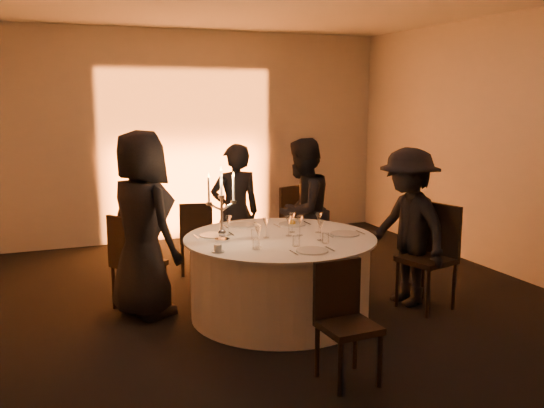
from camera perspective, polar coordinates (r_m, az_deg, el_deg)
name	(u,v)px	position (r m, az deg, el deg)	size (l,w,h in m)	color
floor	(280,315)	(5.90, 0.74, -10.42)	(7.00, 7.00, 0.00)	black
wall_back	(187,136)	(8.87, -8.03, 6.34)	(7.00, 7.00, 0.00)	beige
wall_right	(532,149)	(7.25, 23.29, 4.80)	(7.00, 7.00, 0.00)	beige
uplighter_fixture	(194,238)	(8.80, -7.32, -3.23)	(0.25, 0.12, 0.10)	black
banquet_table	(280,277)	(5.77, 0.75, -6.84)	(1.80, 1.80, 0.77)	black
chair_left	(132,257)	(6.04, -13.02, -4.90)	(0.57, 0.57, 0.94)	black
chair_back_left	(196,234)	(7.14, -7.18, -2.82)	(0.45, 0.45, 0.86)	black
chair_back_right	(286,220)	(7.45, 1.33, -1.52)	(0.58, 0.58, 1.00)	black
chair_right	(433,250)	(6.17, 14.88, -4.19)	(0.54, 0.54, 1.03)	black
chair_front	(344,314)	(4.53, 6.76, -10.29)	(0.40, 0.40, 0.88)	black
guest_left	(142,224)	(5.81, -12.12, -1.89)	(0.86, 0.56, 1.77)	black
guest_back_left	(235,213)	(6.80, -3.46, -0.85)	(0.57, 0.37, 1.56)	black
guest_back_right	(302,211)	(6.72, 2.84, -0.70)	(0.79, 0.61, 1.62)	black
guest_right	(408,227)	(6.17, 12.66, -2.12)	(1.02, 0.58, 1.57)	black
plate_left	(214,235)	(5.74, -5.50, -2.93)	(0.36, 0.27, 0.01)	silver
plate_back_left	(241,225)	(6.16, -2.90, -2.00)	(0.36, 0.26, 0.01)	silver
plate_back_right	(292,223)	(6.20, 1.91, -1.82)	(0.36, 0.27, 0.08)	silver
plate_right	(345,234)	(5.81, 6.87, -2.80)	(0.36, 0.28, 0.01)	silver
plate_front	(312,251)	(5.16, 3.78, -4.41)	(0.36, 0.28, 0.01)	silver
coffee_cup	(218,248)	(5.15, -5.12, -4.18)	(0.11, 0.11, 0.07)	silver
candelabra	(222,215)	(5.49, -4.75, -1.07)	(0.29, 0.14, 0.68)	silver
wine_glass_a	(228,221)	(5.71, -4.14, -1.63)	(0.07, 0.07, 0.19)	white
wine_glass_b	(300,221)	(5.70, 2.64, -1.64)	(0.07, 0.07, 0.19)	white
wine_glass_c	(292,218)	(5.83, 1.92, -1.37)	(0.07, 0.07, 0.19)	white
wine_glass_d	(319,219)	(5.84, 4.40, -1.38)	(0.07, 0.07, 0.19)	white
wine_glass_e	(289,222)	(5.68, 1.60, -1.67)	(0.07, 0.07, 0.19)	white
wine_glass_f	(320,226)	(5.52, 4.58, -2.05)	(0.07, 0.07, 0.19)	white
wine_glass_g	(258,232)	(5.26, -1.29, -2.64)	(0.07, 0.07, 0.19)	white
wine_glass_h	(266,223)	(5.61, -0.56, -1.83)	(0.07, 0.07, 0.19)	white
tumbler_a	(256,244)	(5.20, -1.49, -3.82)	(0.07, 0.07, 0.09)	white
tumbler_b	(326,238)	(5.45, 5.06, -3.22)	(0.07, 0.07, 0.09)	white
tumbler_c	(255,234)	(5.57, -1.65, -2.89)	(0.07, 0.07, 0.09)	white
tumbler_d	(296,241)	(5.33, 2.29, -3.50)	(0.07, 0.07, 0.09)	white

